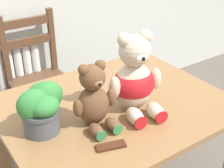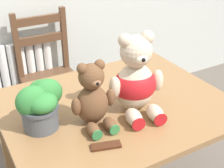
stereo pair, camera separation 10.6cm
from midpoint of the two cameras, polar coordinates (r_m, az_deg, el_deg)
radiator at (r=2.58m, az=-17.28°, el=-1.66°), size 0.77×0.10×0.72m
dining_table at (r=1.66m, az=2.65°, el=-6.63°), size 1.13×0.90×0.72m
wooden_chair_behind at (r=2.40m, az=-9.83°, el=0.97°), size 0.41×0.45×0.96m
teddy_bear_left at (r=1.39m, az=-1.31°, el=-2.62°), size 0.21×0.21×0.31m
teddy_bear_right at (r=1.48m, az=6.41°, el=0.56°), size 0.28×0.31×0.40m
potted_plant at (r=1.39m, az=-11.06°, el=-3.50°), size 0.22×0.18×0.23m
chocolate_bar at (r=1.32m, az=1.24°, el=-11.29°), size 0.13×0.08×0.01m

